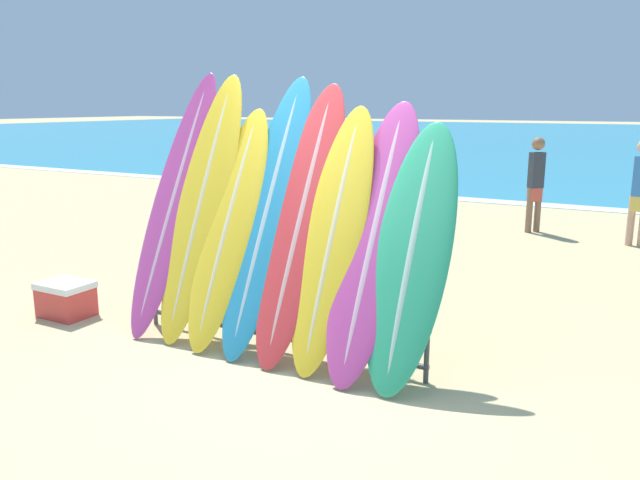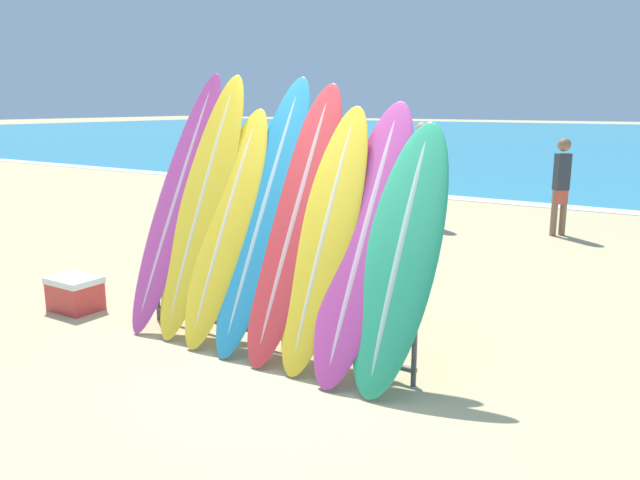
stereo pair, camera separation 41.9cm
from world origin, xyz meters
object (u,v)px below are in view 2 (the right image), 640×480
at_px(surfboard_rack, 268,300).
at_px(cooler_box, 75,293).
at_px(surfboard_slot_1, 203,203).
at_px(surfboard_slot_4, 296,219).
at_px(surfboard_slot_5, 325,236).
at_px(person_far_left, 421,169).
at_px(surfboard_slot_0, 178,198).
at_px(surfboard_slot_6, 364,238).
at_px(surfboard_slot_2, 227,225).
at_px(person_mid_beach, 561,183).
at_px(surfboard_slot_3, 264,211).
at_px(surfboard_slot_7, 401,255).

relative_size(surfboard_rack, cooler_box, 5.49).
bearing_deg(surfboard_slot_1, surfboard_slot_4, 0.19).
relative_size(surfboard_slot_5, cooler_box, 4.12).
bearing_deg(surfboard_slot_1, person_far_left, 94.03).
height_order(surfboard_slot_0, surfboard_slot_1, surfboard_slot_0).
distance_m(surfboard_slot_4, surfboard_slot_5, 0.34).
bearing_deg(surfboard_slot_5, surfboard_slot_0, 177.01).
height_order(surfboard_rack, surfboard_slot_4, surfboard_slot_4).
height_order(surfboard_slot_6, person_far_left, surfboard_slot_6).
height_order(surfboard_slot_2, surfboard_slot_4, surfboard_slot_4).
height_order(surfboard_slot_0, surfboard_slot_6, surfboard_slot_0).
bearing_deg(surfboard_slot_1, person_mid_beach, 73.26).
bearing_deg(surfboard_slot_1, surfboard_slot_6, -0.87).
bearing_deg(surfboard_slot_3, surfboard_slot_7, -4.73).
relative_size(surfboard_slot_6, person_far_left, 1.19).
bearing_deg(surfboard_slot_6, surfboard_slot_4, 177.48).
distance_m(surfboard_slot_3, surfboard_slot_5, 0.68).
height_order(surfboard_slot_3, surfboard_slot_6, surfboard_slot_3).
bearing_deg(surfboard_slot_6, person_far_left, 109.87).
bearing_deg(surfboard_slot_4, person_mid_beach, 82.48).
relative_size(surfboard_slot_1, surfboard_slot_7, 1.21).
distance_m(surfboard_slot_3, surfboard_slot_7, 1.35).
distance_m(surfboard_slot_1, surfboard_slot_5, 1.36).
distance_m(surfboard_slot_0, surfboard_slot_2, 0.71).
relative_size(surfboard_slot_2, person_far_left, 1.15).
height_order(surfboard_slot_3, surfboard_slot_4, surfboard_slot_3).
relative_size(surfboard_slot_4, surfboard_slot_5, 1.09).
bearing_deg(surfboard_slot_2, surfboard_slot_3, 14.07).
xyz_separation_m(surfboard_rack, surfboard_slot_5, (0.51, 0.09, 0.59)).
height_order(surfboard_rack, surfboard_slot_7, surfboard_slot_7).
xyz_separation_m(surfboard_slot_3, person_mid_beach, (1.14, 6.04, -0.31)).
bearing_deg(surfboard_slot_5, surfboard_slot_6, 5.36).
xyz_separation_m(surfboard_slot_5, surfboard_slot_7, (0.67, -0.03, -0.06)).
relative_size(surfboard_slot_7, person_mid_beach, 1.26).
distance_m(surfboard_rack, surfboard_slot_0, 1.41).
xyz_separation_m(person_mid_beach, cooler_box, (-3.24, -6.46, -0.66)).
distance_m(surfboard_slot_6, surfboard_slot_7, 0.35).
bearing_deg(surfboard_slot_2, surfboard_slot_4, 5.54).
relative_size(surfboard_slot_2, surfboard_slot_4, 0.91).
xyz_separation_m(surfboard_slot_3, person_far_left, (-1.09, 5.74, -0.19)).
bearing_deg(surfboard_slot_6, surfboard_slot_3, 177.19).
xyz_separation_m(surfboard_slot_5, person_mid_beach, (0.47, 6.12, -0.19)).
height_order(surfboard_slot_3, surfboard_slot_5, surfboard_slot_3).
xyz_separation_m(surfboard_slot_1, surfboard_slot_7, (2.02, -0.09, -0.20)).
relative_size(surfboard_slot_1, person_far_left, 1.33).
height_order(surfboard_slot_0, surfboard_slot_2, surfboard_slot_0).
xyz_separation_m(surfboard_slot_0, surfboard_slot_4, (1.37, -0.03, -0.06)).
distance_m(surfboard_slot_1, surfboard_slot_2, 0.38).
bearing_deg(person_mid_beach, surfboard_slot_5, -139.98).
bearing_deg(surfboard_slot_7, person_mid_beach, 91.82).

